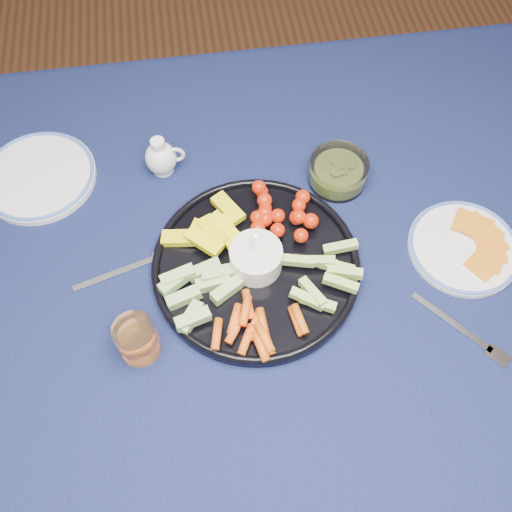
{
  "coord_description": "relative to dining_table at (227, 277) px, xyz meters",
  "views": [
    {
      "loc": [
        -0.02,
        -0.52,
        1.65
      ],
      "look_at": [
        0.05,
        -0.04,
        0.79
      ],
      "focal_mm": 40.0,
      "sensor_mm": 36.0,
      "label": 1
    }
  ],
  "objects": [
    {
      "name": "side_plate_extra",
      "position": [
        -0.34,
        0.22,
        0.1
      ],
      "size": [
        0.22,
        0.22,
        0.02
      ],
      "color": "white",
      "rests_on": "dining_table"
    },
    {
      "name": "cheese_plate",
      "position": [
        0.43,
        -0.05,
        0.1
      ],
      "size": [
        0.2,
        0.2,
        0.02
      ],
      "color": "white",
      "rests_on": "dining_table"
    },
    {
      "name": "fork_left",
      "position": [
        -0.16,
        -0.0,
        0.09
      ],
      "size": [
        0.19,
        0.07,
        0.0
      ],
      "color": "silver",
      "rests_on": "dining_table"
    },
    {
      "name": "pickle_bowl",
      "position": [
        0.24,
        0.14,
        0.11
      ],
      "size": [
        0.11,
        0.11,
        0.05
      ],
      "color": "white",
      "rests_on": "dining_table"
    },
    {
      "name": "dining_table",
      "position": [
        0.0,
        0.0,
        0.0
      ],
      "size": [
        1.67,
        1.07,
        0.75
      ],
      "color": "#472717",
      "rests_on": "ground"
    },
    {
      "name": "crudite_platter",
      "position": [
        0.05,
        -0.04,
        0.11
      ],
      "size": [
        0.37,
        0.37,
        0.12
      ],
      "color": "black",
      "rests_on": "dining_table"
    },
    {
      "name": "fork_right",
      "position": [
        0.39,
        -0.21,
        0.09
      ],
      "size": [
        0.13,
        0.16,
        0.0
      ],
      "color": "silver",
      "rests_on": "dining_table"
    },
    {
      "name": "creamer_pitcher",
      "position": [
        -0.1,
        0.21,
        0.12
      ],
      "size": [
        0.08,
        0.06,
        0.09
      ],
      "color": "white",
      "rests_on": "dining_table"
    },
    {
      "name": "juice_tumbler",
      "position": [
        -0.16,
        -0.16,
        0.12
      ],
      "size": [
        0.07,
        0.07,
        0.08
      ],
      "color": "white",
      "rests_on": "dining_table"
    }
  ]
}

